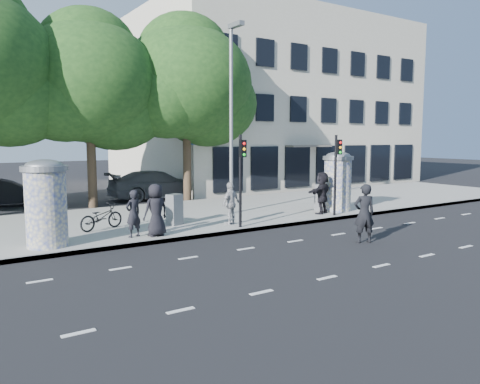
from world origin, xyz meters
TOP-DOWN VIEW (x-y plane):
  - ground at (0.00, 0.00)m, footprint 120.00×120.00m
  - sidewalk at (0.00, 7.50)m, footprint 40.00×8.00m
  - curb at (0.00, 3.55)m, footprint 40.00×0.10m
  - lane_dash_near at (0.00, -2.20)m, footprint 32.00×0.12m
  - lane_dash_far at (0.00, 1.40)m, footprint 32.00×0.12m
  - ad_column_left at (-7.20, 4.50)m, footprint 1.36×1.36m
  - ad_column_right at (5.20, 4.70)m, footprint 1.36×1.36m
  - traffic_pole_near at (-0.60, 3.79)m, footprint 0.22×0.31m
  - traffic_pole_far at (4.20, 3.79)m, footprint 0.22×0.31m
  - street_lamp at (0.80, 6.63)m, footprint 0.25×0.93m
  - tree_near_left at (-3.50, 12.70)m, footprint 6.80×6.80m
  - tree_center at (1.50, 12.30)m, footprint 7.00×7.00m
  - building at (12.00, 19.99)m, footprint 20.30×15.85m
  - ped_a at (-3.84, 4.07)m, footprint 0.93×0.68m
  - ped_b at (-4.53, 4.33)m, footprint 0.66×0.53m
  - ped_e at (-0.62, 4.48)m, footprint 1.08×0.84m
  - ped_f at (4.05, 4.48)m, footprint 1.80×1.18m
  - man_road at (1.73, -0.00)m, footprint 0.84×0.72m
  - bicycle at (-5.06, 6.15)m, footprint 1.13×1.85m
  - cabinet_left at (-2.44, 5.59)m, footprint 0.67×0.60m
  - cabinet_right at (4.67, 5.18)m, footprint 0.69×0.60m
  - car_mid at (-7.11, 15.55)m, footprint 2.02×4.28m
  - car_right at (0.49, 14.01)m, footprint 2.40×5.55m

SIDE VIEW (x-z plane):
  - ground at x=0.00m, z-range 0.00..0.00m
  - lane_dash_near at x=0.00m, z-range 0.00..0.01m
  - lane_dash_far at x=0.00m, z-range 0.00..0.01m
  - sidewalk at x=0.00m, z-range 0.00..0.15m
  - curb at x=0.00m, z-range -0.01..0.15m
  - bicycle at x=-5.06m, z-range 0.15..1.07m
  - car_mid at x=-7.11m, z-range 0.00..1.36m
  - cabinet_left at x=-2.44m, z-range 0.15..1.32m
  - cabinet_right at x=4.67m, z-range 0.15..1.34m
  - car_right at x=0.49m, z-range 0.00..1.59m
  - ped_b at x=-4.53m, z-range 0.15..1.73m
  - ped_e at x=-0.62m, z-range 0.15..1.77m
  - man_road at x=1.73m, z-range 0.00..1.95m
  - ped_a at x=-3.84m, z-range 0.15..1.92m
  - ped_f at x=4.05m, z-range 0.15..1.98m
  - ad_column_left at x=-7.20m, z-range 0.21..2.86m
  - ad_column_right at x=5.20m, z-range 0.21..2.86m
  - traffic_pole_near at x=-0.60m, z-range 0.53..3.93m
  - traffic_pole_far at x=4.20m, z-range 0.53..3.93m
  - street_lamp at x=0.80m, z-range 0.79..8.79m
  - building at x=12.00m, z-range -0.01..11.99m
  - tree_near_left at x=-3.50m, z-range 1.58..10.55m
  - tree_center at x=1.50m, z-range 1.66..10.96m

